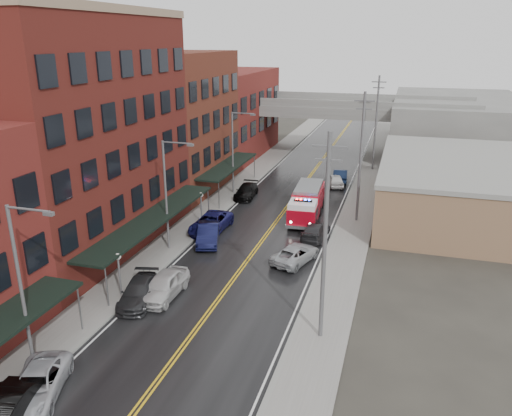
# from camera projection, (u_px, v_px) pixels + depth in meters

# --- Properties ---
(road) EXTENTS (11.00, 160.00, 0.02)m
(road) POSITION_uv_depth(u_px,v_px,m) (269.00, 232.00, 44.37)
(road) COLOR black
(road) RESTS_ON ground
(sidewalk_left) EXTENTS (3.00, 160.00, 0.15)m
(sidewalk_left) POSITION_uv_depth(u_px,v_px,m) (193.00, 223.00, 46.33)
(sidewalk_left) COLOR slate
(sidewalk_left) RESTS_ON ground
(sidewalk_right) EXTENTS (3.00, 160.00, 0.15)m
(sidewalk_right) POSITION_uv_depth(u_px,v_px,m) (351.00, 240.00, 42.37)
(sidewalk_right) COLOR slate
(sidewalk_right) RESTS_ON ground
(curb_left) EXTENTS (0.30, 160.00, 0.15)m
(curb_left) POSITION_uv_depth(u_px,v_px,m) (209.00, 225.00, 45.89)
(curb_left) COLOR gray
(curb_left) RESTS_ON ground
(curb_right) EXTENTS (0.30, 160.00, 0.15)m
(curb_right) POSITION_uv_depth(u_px,v_px,m) (332.00, 238.00, 42.82)
(curb_right) COLOR gray
(curb_right) RESTS_ON ground
(brick_building_b) EXTENTS (9.00, 20.00, 18.00)m
(brick_building_b) POSITION_uv_depth(u_px,v_px,m) (81.00, 138.00, 38.72)
(brick_building_b) COLOR #541816
(brick_building_b) RESTS_ON ground
(brick_building_c) EXTENTS (9.00, 15.00, 15.00)m
(brick_building_c) POSITION_uv_depth(u_px,v_px,m) (178.00, 123.00, 55.06)
(brick_building_c) COLOR #5B221B
(brick_building_c) RESTS_ON ground
(brick_building_far) EXTENTS (9.00, 20.00, 12.00)m
(brick_building_far) POSITION_uv_depth(u_px,v_px,m) (231.00, 114.00, 71.40)
(brick_building_far) COLOR maroon
(brick_building_far) RESTS_ON ground
(tan_building) EXTENTS (14.00, 22.00, 5.00)m
(tan_building) POSITION_uv_depth(u_px,v_px,m) (455.00, 189.00, 48.28)
(tan_building) COLOR #826346
(tan_building) RESTS_ON ground
(right_far_block) EXTENTS (18.00, 30.00, 8.00)m
(right_far_block) POSITION_uv_depth(u_px,v_px,m) (456.00, 125.00, 74.43)
(right_far_block) COLOR slate
(right_far_block) RESTS_ON ground
(awning_1) EXTENTS (2.60, 18.00, 3.09)m
(awning_1) POSITION_uv_depth(u_px,v_px,m) (153.00, 218.00, 39.10)
(awning_1) COLOR black
(awning_1) RESTS_ON ground
(awning_2) EXTENTS (2.60, 13.00, 3.09)m
(awning_2) POSITION_uv_depth(u_px,v_px,m) (228.00, 166.00, 54.95)
(awning_2) COLOR black
(awning_2) RESTS_ON ground
(globe_lamp_1) EXTENTS (0.44, 0.44, 3.12)m
(globe_lamp_1) POSITION_uv_depth(u_px,v_px,m) (118.00, 265.00, 32.68)
(globe_lamp_1) COLOR #59595B
(globe_lamp_1) RESTS_ON ground
(globe_lamp_2) EXTENTS (0.44, 0.44, 3.12)m
(globe_lamp_2) POSITION_uv_depth(u_px,v_px,m) (201.00, 201.00, 45.36)
(globe_lamp_2) COLOR #59595B
(globe_lamp_2) RESTS_ON ground
(street_lamp_0) EXTENTS (2.64, 0.22, 9.00)m
(street_lamp_0) POSITION_uv_depth(u_px,v_px,m) (23.00, 279.00, 24.54)
(street_lamp_0) COLOR #59595B
(street_lamp_0) RESTS_ON ground
(street_lamp_1) EXTENTS (2.64, 0.22, 9.00)m
(street_lamp_1) POSITION_uv_depth(u_px,v_px,m) (168.00, 189.00, 39.03)
(street_lamp_1) COLOR #59595B
(street_lamp_1) RESTS_ON ground
(street_lamp_2) EXTENTS (2.64, 0.22, 9.00)m
(street_lamp_2) POSITION_uv_depth(u_px,v_px,m) (235.00, 148.00, 53.53)
(street_lamp_2) COLOR #59595B
(street_lamp_2) RESTS_ON ground
(utility_pole_0) EXTENTS (1.80, 0.24, 12.00)m
(utility_pole_0) POSITION_uv_depth(u_px,v_px,m) (325.00, 236.00, 26.78)
(utility_pole_0) COLOR #59595B
(utility_pole_0) RESTS_ON ground
(utility_pole_1) EXTENTS (1.80, 0.24, 12.00)m
(utility_pole_1) POSITION_uv_depth(u_px,v_px,m) (361.00, 156.00, 44.90)
(utility_pole_1) COLOR #59595B
(utility_pole_1) RESTS_ON ground
(utility_pole_2) EXTENTS (1.80, 0.24, 12.00)m
(utility_pole_2) POSITION_uv_depth(u_px,v_px,m) (376.00, 122.00, 63.02)
(utility_pole_2) COLOR #59595B
(utility_pole_2) RESTS_ON ground
(overpass) EXTENTS (40.00, 10.00, 7.50)m
(overpass) POSITION_uv_depth(u_px,v_px,m) (328.00, 114.00, 71.42)
(overpass) COLOR slate
(overpass) RESTS_ON ground
(fire_truck) EXTENTS (3.62, 8.18, 2.94)m
(fire_truck) POSITION_uv_depth(u_px,v_px,m) (307.00, 202.00, 47.32)
(fire_truck) COLOR #9F0716
(fire_truck) RESTS_ON ground
(parked_car_left_2) EXTENTS (3.79, 5.38, 1.36)m
(parked_car_left_2) POSITION_uv_depth(u_px,v_px,m) (37.00, 385.00, 23.89)
(parked_car_left_2) COLOR #B3B5BC
(parked_car_left_2) RESTS_ON ground
(parked_car_left_3) EXTENTS (3.04, 5.13, 1.40)m
(parked_car_left_3) POSITION_uv_depth(u_px,v_px,m) (138.00, 292.00, 32.53)
(parked_car_left_3) COLOR #262628
(parked_car_left_3) RESTS_ON ground
(parked_car_left_4) EXTENTS (1.99, 4.87, 1.65)m
(parked_car_left_4) POSITION_uv_depth(u_px,v_px,m) (164.00, 285.00, 33.13)
(parked_car_left_4) COLOR silver
(parked_car_left_4) RESTS_ON ground
(parked_car_left_5) EXTENTS (3.10, 5.16, 1.61)m
(parked_car_left_5) POSITION_uv_depth(u_px,v_px,m) (208.00, 234.00, 41.85)
(parked_car_left_5) COLOR black
(parked_car_left_5) RESTS_ON ground
(parked_car_left_6) EXTENTS (2.70, 5.67, 1.56)m
(parked_car_left_6) POSITION_uv_depth(u_px,v_px,m) (211.00, 223.00, 44.39)
(parked_car_left_6) COLOR #161654
(parked_car_left_6) RESTS_ON ground
(parked_car_left_7) EXTENTS (2.26, 4.91, 1.39)m
(parked_car_left_7) POSITION_uv_depth(u_px,v_px,m) (246.00, 191.00, 53.77)
(parked_car_left_7) COLOR black
(parked_car_left_7) RESTS_ON ground
(parked_car_right_0) EXTENTS (3.58, 5.23, 1.33)m
(parked_car_right_0) POSITION_uv_depth(u_px,v_px,m) (295.00, 254.00, 38.33)
(parked_car_right_0) COLOR #A1A5A9
(parked_car_right_0) RESTS_ON ground
(parked_car_right_1) EXTENTS (2.18, 4.70, 1.33)m
(parked_car_right_1) POSITION_uv_depth(u_px,v_px,m) (316.00, 231.00, 42.83)
(parked_car_right_1) COLOR #29292B
(parked_car_right_1) RESTS_ON ground
(parked_car_right_2) EXTENTS (2.73, 4.46, 1.42)m
(parked_car_right_2) POSITION_uv_depth(u_px,v_px,m) (335.00, 180.00, 57.85)
(parked_car_right_2) COLOR silver
(parked_car_right_2) RESTS_ON ground
(parked_car_right_3) EXTENTS (2.04, 4.72, 1.51)m
(parked_car_right_3) POSITION_uv_depth(u_px,v_px,m) (340.00, 175.00, 59.68)
(parked_car_right_3) COLOR black
(parked_car_right_3) RESTS_ON ground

